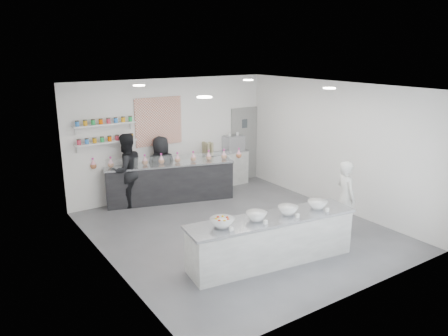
# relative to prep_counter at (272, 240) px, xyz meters

# --- Properties ---
(floor) EXTENTS (6.00, 6.00, 0.00)m
(floor) POSITION_rel_prep_counter_xyz_m (0.31, 1.45, -0.43)
(floor) COLOR #515156
(floor) RESTS_ON ground
(ceiling) EXTENTS (6.00, 6.00, 0.00)m
(ceiling) POSITION_rel_prep_counter_xyz_m (0.31, 1.45, 2.57)
(ceiling) COLOR white
(ceiling) RESTS_ON floor
(back_wall) EXTENTS (5.50, 0.00, 5.50)m
(back_wall) POSITION_rel_prep_counter_xyz_m (0.31, 4.45, 1.07)
(back_wall) COLOR white
(back_wall) RESTS_ON floor
(left_wall) EXTENTS (0.00, 6.00, 6.00)m
(left_wall) POSITION_rel_prep_counter_xyz_m (-2.44, 1.45, 1.07)
(left_wall) COLOR white
(left_wall) RESTS_ON floor
(right_wall) EXTENTS (0.00, 6.00, 6.00)m
(right_wall) POSITION_rel_prep_counter_xyz_m (3.06, 1.45, 1.07)
(right_wall) COLOR white
(right_wall) RESTS_ON floor
(back_door) EXTENTS (0.88, 0.04, 2.10)m
(back_door) POSITION_rel_prep_counter_xyz_m (2.61, 4.42, 0.62)
(back_door) COLOR gray
(back_door) RESTS_ON floor
(pattern_panel) EXTENTS (1.25, 0.03, 1.20)m
(pattern_panel) POSITION_rel_prep_counter_xyz_m (-0.04, 4.43, 1.52)
(pattern_panel) COLOR #B84528
(pattern_panel) RESTS_ON back_wall
(jar_shelf_lower) EXTENTS (1.45, 0.22, 0.04)m
(jar_shelf_lower) POSITION_rel_prep_counter_xyz_m (-1.44, 4.35, 1.17)
(jar_shelf_lower) COLOR silver
(jar_shelf_lower) RESTS_ON back_wall
(jar_shelf_upper) EXTENTS (1.45, 0.22, 0.04)m
(jar_shelf_upper) POSITION_rel_prep_counter_xyz_m (-1.44, 4.35, 1.59)
(jar_shelf_upper) COLOR silver
(jar_shelf_upper) RESTS_ON back_wall
(preserve_jars) EXTENTS (1.45, 0.10, 0.56)m
(preserve_jars) POSITION_rel_prep_counter_xyz_m (-1.44, 4.33, 1.45)
(preserve_jars) COLOR #D6354F
(preserve_jars) RESTS_ON jar_shelf_lower
(downlight_0) EXTENTS (0.24, 0.24, 0.02)m
(downlight_0) POSITION_rel_prep_counter_xyz_m (-1.09, 0.45, 2.55)
(downlight_0) COLOR white
(downlight_0) RESTS_ON ceiling
(downlight_1) EXTENTS (0.24, 0.24, 0.02)m
(downlight_1) POSITION_rel_prep_counter_xyz_m (1.71, 0.45, 2.55)
(downlight_1) COLOR white
(downlight_1) RESTS_ON ceiling
(downlight_2) EXTENTS (0.24, 0.24, 0.02)m
(downlight_2) POSITION_rel_prep_counter_xyz_m (-1.09, 3.05, 2.55)
(downlight_2) COLOR white
(downlight_2) RESTS_ON ceiling
(downlight_3) EXTENTS (0.24, 0.24, 0.02)m
(downlight_3) POSITION_rel_prep_counter_xyz_m (1.71, 3.05, 2.55)
(downlight_3) COLOR white
(downlight_3) RESTS_ON ceiling
(prep_counter) EXTENTS (3.22, 1.14, 0.86)m
(prep_counter) POSITION_rel_prep_counter_xyz_m (0.00, 0.00, 0.00)
(prep_counter) COLOR #ABAAA7
(prep_counter) RESTS_ON floor
(back_bar) EXTENTS (3.19, 1.47, 0.98)m
(back_bar) POSITION_rel_prep_counter_xyz_m (-0.03, 3.91, 0.06)
(back_bar) COLOR black
(back_bar) RESTS_ON floor
(sneeze_guard) EXTENTS (2.99, 0.91, 0.27)m
(sneeze_guard) POSITION_rel_prep_counter_xyz_m (-0.11, 3.64, 0.68)
(sneeze_guard) COLOR white
(sneeze_guard) RESTS_ON back_bar
(espresso_ledge) EXTENTS (1.29, 0.41, 0.96)m
(espresso_ledge) POSITION_rel_prep_counter_xyz_m (1.86, 4.23, 0.05)
(espresso_ledge) COLOR #ABAAA7
(espresso_ledge) RESTS_ON floor
(espresso_machine) EXTENTS (0.54, 0.37, 0.41)m
(espresso_machine) POSITION_rel_prep_counter_xyz_m (2.12, 4.23, 0.73)
(espresso_machine) COLOR #93969E
(espresso_machine) RESTS_ON espresso_ledge
(cup_stacks) EXTENTS (0.24, 0.24, 0.32)m
(cup_stacks) POSITION_rel_prep_counter_xyz_m (1.31, 4.23, 0.69)
(cup_stacks) COLOR gray
(cup_stacks) RESTS_ON espresso_ledge
(prep_bowls) EXTENTS (2.36, 0.77, 0.15)m
(prep_bowls) POSITION_rel_prep_counter_xyz_m (0.00, 0.00, 0.50)
(prep_bowls) COLOR white
(prep_bowls) RESTS_ON prep_counter
(label_cards) EXTENTS (2.01, 0.04, 0.07)m
(label_cards) POSITION_rel_prep_counter_xyz_m (0.07, -0.50, 0.47)
(label_cards) COLOR white
(label_cards) RESTS_ON prep_counter
(cookie_bags) EXTENTS (3.63, 1.22, 0.26)m
(cookie_bags) POSITION_rel_prep_counter_xyz_m (-0.03, 3.91, 0.68)
(cookie_bags) COLOR #FF9DB8
(cookie_bags) RESTS_ON back_bar
(woman_prep) EXTENTS (0.52, 0.65, 1.55)m
(woman_prep) POSITION_rel_prep_counter_xyz_m (2.07, 0.16, 0.34)
(woman_prep) COLOR silver
(woman_prep) RESTS_ON floor
(staff_left) EXTENTS (0.97, 0.81, 1.79)m
(staff_left) POSITION_rel_prep_counter_xyz_m (-1.05, 4.16, 0.47)
(staff_left) COLOR black
(staff_left) RESTS_ON floor
(staff_right) EXTENTS (0.87, 0.65, 1.63)m
(staff_right) POSITION_rel_prep_counter_xyz_m (-0.13, 4.16, 0.38)
(staff_right) COLOR black
(staff_right) RESTS_ON floor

